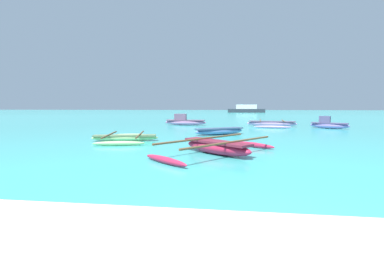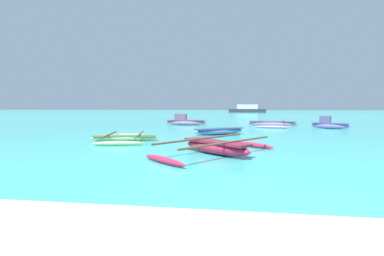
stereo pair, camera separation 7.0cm
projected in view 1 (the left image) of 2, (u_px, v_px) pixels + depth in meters
name	position (u px, v px, depth m)	size (l,w,h in m)	color
moored_boat_0	(217.00, 147.00, 8.82)	(4.42, 4.71, 0.52)	#B92143
moored_boat_1	(125.00, 138.00, 12.17)	(3.18, 3.53, 0.35)	#A3CC83
moored_boat_2	(329.00, 124.00, 19.06)	(2.59, 1.76, 0.93)	#866FBA
moored_boat_3	(219.00, 131.00, 14.93)	(3.02, 2.22, 0.39)	#587AB8
moored_boat_4	(185.00, 121.00, 22.51)	(3.67, 0.77, 1.00)	#BD78A9
moored_boat_5	(271.00, 124.00, 20.85)	(3.99, 3.65, 0.53)	#B289BE
distant_ferry	(246.00, 109.00, 70.24)	(9.92, 2.18, 2.18)	#2D333D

